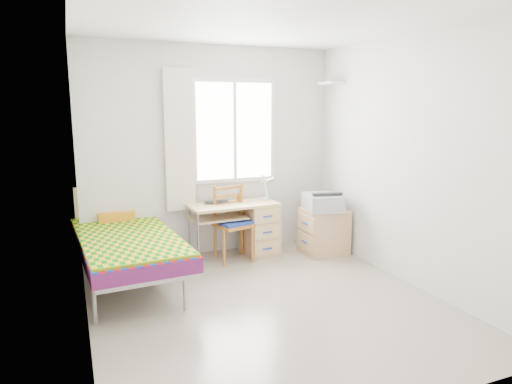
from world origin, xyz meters
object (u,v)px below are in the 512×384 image
Objects in this scene: chair at (232,218)px; bed at (126,240)px; desk at (254,226)px; cabinet at (323,231)px; printer at (322,202)px.

bed is at bearing 175.24° from chair.
desk is 1.93× the size of cabinet.
bed is 1.63m from desk.
chair is (-0.32, -0.07, 0.14)m from desk.
printer is at bearing -5.13° from bed.
bed is 2.32× the size of chair.
desk reaches higher than cabinet.
desk is 1.98× the size of printer.
chair is at bearing -171.07° from desk.
chair is at bearing 178.81° from printer.
chair reaches higher than cabinet.
desk is at bearing 169.57° from printer.
cabinet is (2.44, -0.02, -0.15)m from bed.
desk is at bearing -1.91° from chair.
bed is at bearing -179.29° from cabinet.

